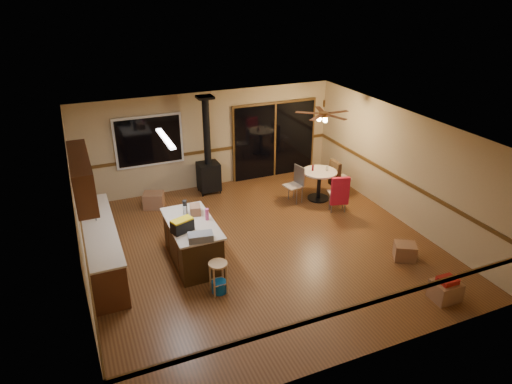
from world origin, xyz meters
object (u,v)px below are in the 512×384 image
toolbox_black (182,226)px  chair_near (340,191)px  toolbox_grey (201,237)px  chair_left (296,180)px  wood_stove (208,167)px  chair_right (336,174)px  box_under_window (154,200)px  box_corner_a (445,291)px  kitchen_island (193,242)px  bar_stool (218,278)px  blue_bucket (219,287)px  dining_table (319,180)px  box_corner_b (405,251)px

toolbox_black → chair_near: size_ratio=0.59×
toolbox_grey → toolbox_black: (-0.22, 0.44, 0.04)m
toolbox_black → chair_left: toolbox_black is taller
wood_stove → chair_right: (3.00, -1.45, -0.13)m
chair_right → box_under_window: bearing=166.2°
toolbox_black → box_corner_a: size_ratio=0.86×
wood_stove → chair_left: 2.35m
kitchen_island → bar_stool: size_ratio=2.67×
wood_stove → blue_bucket: bearing=-105.2°
kitchen_island → toolbox_grey: 0.89m
dining_table → wood_stove: bearing=148.8°
chair_left → chair_near: size_ratio=0.74×
kitchen_island → box_under_window: 2.74m
wood_stove → box_under_window: size_ratio=5.15×
toolbox_grey → dining_table: size_ratio=0.51×
toolbox_black → bar_stool: size_ratio=0.65×
chair_left → chair_right: same height
blue_bucket → chair_left: 4.16m
chair_near → chair_right: 1.04m
box_corner_a → box_corner_b: (0.19, 1.33, -0.01)m
chair_left → box_corner_a: (0.62, -4.58, -0.41)m
box_corner_b → wood_stove: bearing=120.2°
chair_right → box_under_window: size_ratio=1.43×
dining_table → chair_near: chair_near is taller
toolbox_grey → chair_right: toolbox_grey is taller
bar_stool → chair_left: bearing=42.8°
toolbox_black → chair_right: bearing=22.4°
kitchen_island → dining_table: kitchen_island is taller
kitchen_island → blue_bucket: kitchen_island is taller
dining_table → toolbox_black: bearing=-155.7°
bar_stool → box_corner_a: 4.06m
wood_stove → box_corner_a: (2.50, -5.96, -0.55)m
blue_bucket → chair_near: bearing=26.3°
kitchen_island → wood_stove: size_ratio=0.67×
wood_stove → chair_left: bearing=-36.3°
kitchen_island → toolbox_black: (-0.24, -0.28, 0.56)m
bar_stool → box_corner_b: 3.87m
blue_bucket → dining_table: 4.54m
wood_stove → box_corner_b: wood_stove is taller
kitchen_island → chair_near: 3.90m
toolbox_grey → box_corner_b: (4.02, -0.87, -0.80)m
toolbox_grey → box_corner_b: toolbox_grey is taller
bar_stool → chair_left: chair_left is taller
kitchen_island → box_corner_a: size_ratio=3.52×
box_corner_a → box_corner_b: box_corner_a is taller
kitchen_island → dining_table: bearing=22.2°
wood_stove → bar_stool: 4.37m
chair_left → box_corner_a: 4.64m
chair_right → box_corner_b: 3.23m
chair_left → chair_near: same height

